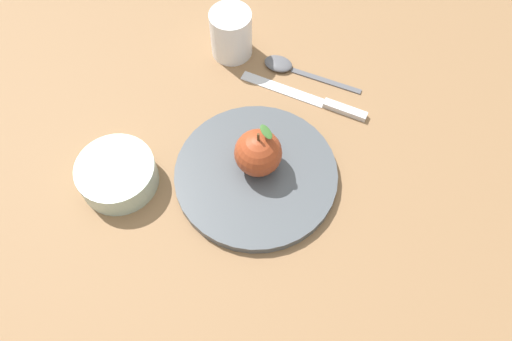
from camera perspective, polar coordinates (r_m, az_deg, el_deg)
The scene contains 7 objects.
ground_plane at distance 0.76m, azimuth 0.60°, elevation 1.10°, with size 2.40×2.40×0.00m, color olive.
dinner_plate at distance 0.74m, azimuth 0.00°, elevation -0.43°, with size 0.24×0.24×0.01m.
apple at distance 0.71m, azimuth 0.24°, elevation 2.00°, with size 0.07×0.07×0.08m.
side_bowl at distance 0.75m, azimuth -15.37°, elevation -0.27°, with size 0.11×0.11×0.04m.
cup at distance 0.86m, azimuth -2.81°, elevation 15.28°, with size 0.07×0.07×0.08m.
knife at distance 0.83m, azimuth 6.56°, elevation 7.92°, with size 0.14×0.18×0.01m.
spoon at distance 0.86m, azimuth 3.67°, elevation 11.49°, with size 0.12×0.15×0.01m.
Camera 1 is at (-0.20, -0.33, 0.66)m, focal length 35.64 mm.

